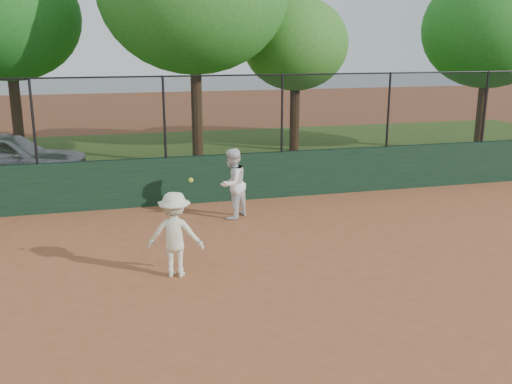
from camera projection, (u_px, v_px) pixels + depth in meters
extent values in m
plane|color=#A35834|center=(243.00, 304.00, 8.91)|extent=(80.00, 80.00, 0.00)
cube|color=#173220|center=(187.00, 180.00, 14.37)|extent=(26.00, 0.20, 1.20)
cube|color=#33561A|center=(163.00, 158.00, 20.13)|extent=(36.00, 12.00, 0.01)
imported|color=#A6AAAF|center=(4.00, 159.00, 16.05)|extent=(4.80, 2.38, 1.57)
imported|color=white|center=(232.00, 184.00, 13.09)|extent=(1.00, 1.00, 1.64)
imported|color=#E8EAC6|center=(175.00, 235.00, 9.82)|extent=(1.10, 0.83, 1.51)
sphere|color=#B4DE31|center=(191.00, 180.00, 9.27)|extent=(0.08, 0.08, 0.08)
cube|color=black|center=(185.00, 117.00, 13.96)|extent=(26.00, 0.02, 2.00)
cylinder|color=black|center=(183.00, 76.00, 13.71)|extent=(26.00, 0.04, 0.04)
cylinder|color=black|center=(33.00, 122.00, 13.10)|extent=(0.06, 0.06, 2.00)
cylinder|color=black|center=(164.00, 117.00, 13.84)|extent=(0.06, 0.06, 2.00)
cylinder|color=black|center=(282.00, 114.00, 14.58)|extent=(0.06, 0.06, 2.00)
cylinder|color=black|center=(388.00, 110.00, 15.33)|extent=(0.06, 0.06, 2.00)
cylinder|color=black|center=(485.00, 107.00, 16.07)|extent=(0.06, 0.06, 2.00)
cylinder|color=#442B17|center=(17.00, 118.00, 19.42)|extent=(0.36, 0.36, 2.91)
ellipsoid|color=#1B5D1B|center=(7.00, 18.00, 18.58)|extent=(4.74, 4.31, 4.10)
cylinder|color=#432B18|center=(197.00, 117.00, 18.66)|extent=(0.36, 0.36, 3.22)
cylinder|color=#3F2615|center=(294.00, 119.00, 21.28)|extent=(0.36, 0.36, 2.42)
ellipsoid|color=#356C23|center=(296.00, 44.00, 20.59)|extent=(3.87, 3.52, 3.34)
cylinder|color=#412B17|center=(481.00, 117.00, 21.05)|extent=(0.36, 0.36, 2.57)
ellipsoid|color=#1F661D|center=(490.00, 29.00, 20.25)|extent=(4.83, 4.39, 4.17)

